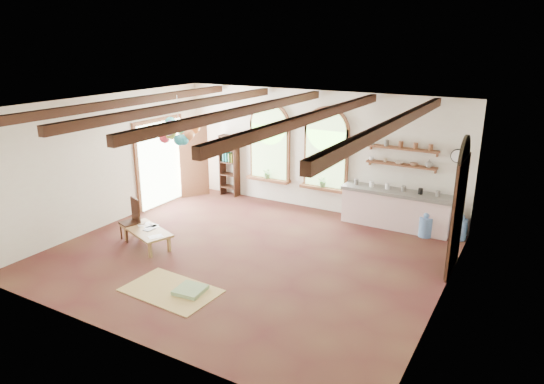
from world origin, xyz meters
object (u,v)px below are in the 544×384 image
Objects in this scene: coffee_table at (146,231)px; side_chair at (131,228)px; balloon_cluster at (179,132)px; kitchen_counter at (396,209)px.

coffee_table is 0.61m from side_chair.
balloon_cluster is (-0.21, 1.53, 1.99)m from coffee_table.
kitchen_counter is 2.77× the size of side_chair.
side_chair reaches higher than coffee_table.
coffee_table is at bearing -10.49° from side_chair.
kitchen_counter is 1.77× the size of coffee_table.
coffee_table is 2.51m from balloon_cluster.
side_chair is (-5.09, -3.78, -0.20)m from kitchen_counter.
kitchen_counter is at bearing 36.60° from side_chair.
balloon_cluster reaches higher than side_chair.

